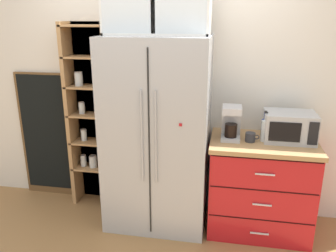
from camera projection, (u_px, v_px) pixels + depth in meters
ground_plane at (158, 219)px, 3.49m from camera, size 10.75×10.75×0.00m
wall_back_cream at (165, 88)px, 3.47m from camera, size 5.05×0.10×2.55m
refrigerator at (158, 135)px, 3.23m from camera, size 0.95×0.69×1.81m
pantry_shelf_column at (93, 115)px, 3.59m from camera, size 0.51×0.27×1.92m
counter_cabinet at (260, 185)px, 3.23m from camera, size 0.95×0.64×0.90m
microwave at (289, 127)px, 3.06m from camera, size 0.44×0.33×0.26m
coffee_maker at (231, 122)px, 3.10m from camera, size 0.17×0.20×0.31m
mug_charcoal at (250, 137)px, 3.05m from camera, size 0.12×0.09×0.08m
bottle_clear at (265, 128)px, 3.05m from camera, size 0.07×0.07×0.27m
bottle_cobalt at (264, 127)px, 3.10m from camera, size 0.06×0.06×0.26m
chalkboard_menu at (47, 135)px, 3.81m from camera, size 0.60×0.04×1.40m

